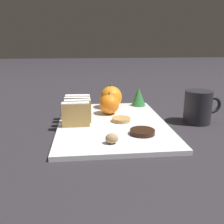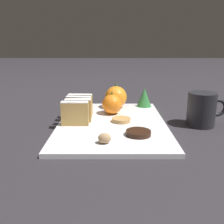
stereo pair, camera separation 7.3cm
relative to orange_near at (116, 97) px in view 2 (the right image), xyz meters
The scene contains 13 objects.
ground_plane 0.17m from the orange_near, 94.92° to the right, with size 6.00×6.00×0.00m, color #28262B.
serving_platter 0.17m from the orange_near, 94.92° to the right, with size 0.31×0.44×0.01m.
stollen_slice_front 0.23m from the orange_near, 121.45° to the right, with size 0.08×0.02×0.07m.
stollen_slice_second 0.20m from the orange_near, 125.21° to the right, with size 0.08×0.02×0.07m.
stollen_slice_third 0.17m from the orange_near, 131.98° to the right, with size 0.08×0.03×0.07m.
stollen_slice_fourth 0.15m from the orange_near, 140.27° to the right, with size 0.08×0.02×0.07m.
orange_near is the anchor object (origin of this frame).
orange_far 0.08m from the orange_near, 99.72° to the right, with size 0.06×0.06×0.07m.
walnut 0.33m from the orange_near, 95.57° to the right, with size 0.03×0.02×0.02m.
chocolate_cookie 0.28m from the orange_near, 78.90° to the right, with size 0.06×0.06×0.01m.
gingerbread_cookie 0.16m from the orange_near, 85.02° to the right, with size 0.06×0.06×0.01m.
evergreen_sprig 0.11m from the orange_near, 10.30° to the left, with size 0.05×0.05×0.07m.
coffee_mug 0.30m from the orange_near, 32.88° to the right, with size 0.12×0.08×0.10m.
Camera 2 is at (-0.00, -0.71, 0.24)m, focal length 40.00 mm.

